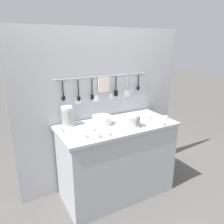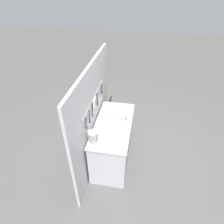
{
  "view_description": "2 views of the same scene",
  "coord_description": "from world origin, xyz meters",
  "px_view_note": "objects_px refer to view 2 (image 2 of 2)",
  "views": [
    {
      "loc": [
        -1.14,
        -1.95,
        1.74
      ],
      "look_at": [
        -0.07,
        -0.01,
        1.03
      ],
      "focal_mm": 35.0,
      "sensor_mm": 36.0,
      "label": 1
    },
    {
      "loc": [
        -2.41,
        -0.42,
        2.94
      ],
      "look_at": [
        -0.06,
        0.01,
        1.17
      ],
      "focal_mm": 30.0,
      "sensor_mm": 36.0,
      "label": 2
    }
  ],
  "objects_px": {
    "cup_front_right": "(118,109)",
    "cup_edge_near": "(124,133)",
    "cup_back_left": "(126,105)",
    "cup_mid_row": "(99,148)",
    "steel_mixing_bowl": "(113,114)",
    "plate_stack": "(106,126)",
    "cup_centre": "(124,138)",
    "bowl_stack_short_front": "(93,137)",
    "cup_edge_far": "(112,135)",
    "cup_by_caddy": "(118,143)",
    "bowl_stack_wide_centre": "(123,117)",
    "cup_back_right": "(131,110)"
  },
  "relations": [
    {
      "from": "cup_back_left",
      "to": "bowl_stack_wide_centre",
      "type": "bearing_deg",
      "value": -177.92
    },
    {
      "from": "steel_mixing_bowl",
      "to": "cup_centre",
      "type": "relative_size",
      "value": 2.21
    },
    {
      "from": "plate_stack",
      "to": "cup_edge_far",
      "type": "distance_m",
      "value": 0.21
    },
    {
      "from": "bowl_stack_short_front",
      "to": "cup_edge_near",
      "type": "bearing_deg",
      "value": -58.04
    },
    {
      "from": "steel_mixing_bowl",
      "to": "cup_edge_far",
      "type": "distance_m",
      "value": 0.54
    },
    {
      "from": "plate_stack",
      "to": "cup_back_left",
      "type": "bearing_deg",
      "value": -17.78
    },
    {
      "from": "bowl_stack_short_front",
      "to": "cup_edge_far",
      "type": "bearing_deg",
      "value": -54.91
    },
    {
      "from": "cup_back_left",
      "to": "cup_mid_row",
      "type": "height_order",
      "value": "same"
    },
    {
      "from": "steel_mixing_bowl",
      "to": "cup_edge_far",
      "type": "bearing_deg",
      "value": -171.58
    },
    {
      "from": "cup_edge_near",
      "to": "cup_by_caddy",
      "type": "height_order",
      "value": "same"
    },
    {
      "from": "cup_back_left",
      "to": "cup_mid_row",
      "type": "distance_m",
      "value": 1.2
    },
    {
      "from": "cup_mid_row",
      "to": "bowl_stack_wide_centre",
      "type": "bearing_deg",
      "value": -19.85
    },
    {
      "from": "bowl_stack_short_front",
      "to": "steel_mixing_bowl",
      "type": "bearing_deg",
      "value": -14.16
    },
    {
      "from": "steel_mixing_bowl",
      "to": "cup_edge_near",
      "type": "bearing_deg",
      "value": -151.34
    },
    {
      "from": "steel_mixing_bowl",
      "to": "cup_mid_row",
      "type": "height_order",
      "value": "cup_mid_row"
    },
    {
      "from": "cup_centre",
      "to": "cup_front_right",
      "type": "bearing_deg",
      "value": 15.42
    },
    {
      "from": "cup_front_right",
      "to": "cup_by_caddy",
      "type": "relative_size",
      "value": 1.0
    },
    {
      "from": "bowl_stack_wide_centre",
      "to": "cup_edge_far",
      "type": "xyz_separation_m",
      "value": [
        -0.43,
        0.12,
        -0.05
      ]
    },
    {
      "from": "cup_front_right",
      "to": "cup_edge_far",
      "type": "bearing_deg",
      "value": -178.25
    },
    {
      "from": "cup_back_left",
      "to": "cup_front_right",
      "type": "bearing_deg",
      "value": 141.01
    },
    {
      "from": "bowl_stack_short_front",
      "to": "bowl_stack_wide_centre",
      "type": "height_order",
      "value": "bowl_stack_short_front"
    },
    {
      "from": "bowl_stack_wide_centre",
      "to": "steel_mixing_bowl",
      "type": "bearing_deg",
      "value": 61.24
    },
    {
      "from": "cup_centre",
      "to": "cup_front_right",
      "type": "distance_m",
      "value": 0.79
    },
    {
      "from": "cup_edge_near",
      "to": "cup_back_right",
      "type": "relative_size",
      "value": 1.0
    },
    {
      "from": "cup_edge_far",
      "to": "cup_front_right",
      "type": "xyz_separation_m",
      "value": [
        0.73,
        0.02,
        0.0
      ]
    },
    {
      "from": "cup_centre",
      "to": "cup_edge_near",
      "type": "bearing_deg",
      "value": 9.4
    },
    {
      "from": "steel_mixing_bowl",
      "to": "cup_by_caddy",
      "type": "relative_size",
      "value": 2.21
    },
    {
      "from": "cup_front_right",
      "to": "cup_edge_near",
      "type": "bearing_deg",
      "value": -163.53
    },
    {
      "from": "bowl_stack_wide_centre",
      "to": "cup_front_right",
      "type": "bearing_deg",
      "value": 24.98
    },
    {
      "from": "bowl_stack_short_front",
      "to": "cup_back_right",
      "type": "relative_size",
      "value": 4.51
    },
    {
      "from": "cup_edge_far",
      "to": "cup_mid_row",
      "type": "bearing_deg",
      "value": 153.77
    },
    {
      "from": "steel_mixing_bowl",
      "to": "cup_edge_near",
      "type": "height_order",
      "value": "cup_edge_near"
    },
    {
      "from": "cup_edge_far",
      "to": "cup_by_caddy",
      "type": "height_order",
      "value": "same"
    },
    {
      "from": "bowl_stack_short_front",
      "to": "bowl_stack_wide_centre",
      "type": "bearing_deg",
      "value": -31.65
    },
    {
      "from": "bowl_stack_short_front",
      "to": "cup_centre",
      "type": "xyz_separation_m",
      "value": [
        0.15,
        -0.45,
        -0.09
      ]
    },
    {
      "from": "cup_by_caddy",
      "to": "cup_mid_row",
      "type": "distance_m",
      "value": 0.3
    },
    {
      "from": "cup_by_caddy",
      "to": "bowl_stack_wide_centre",
      "type": "bearing_deg",
      "value": -0.09
    },
    {
      "from": "cup_back_left",
      "to": "cup_mid_row",
      "type": "xyz_separation_m",
      "value": [
        -1.17,
        0.24,
        0.0
      ]
    },
    {
      "from": "bowl_stack_short_front",
      "to": "cup_edge_near",
      "type": "xyz_separation_m",
      "value": [
        0.27,
        -0.43,
        -0.09
      ]
    },
    {
      "from": "cup_centre",
      "to": "steel_mixing_bowl",
      "type": "bearing_deg",
      "value": 25.13
    },
    {
      "from": "steel_mixing_bowl",
      "to": "cup_by_caddy",
      "type": "xyz_separation_m",
      "value": [
        -0.68,
        -0.2,
        0.0
      ]
    },
    {
      "from": "bowl_stack_short_front",
      "to": "plate_stack",
      "type": "height_order",
      "value": "bowl_stack_short_front"
    },
    {
      "from": "bowl_stack_wide_centre",
      "to": "cup_back_right",
      "type": "height_order",
      "value": "bowl_stack_wide_centre"
    },
    {
      "from": "cup_centre",
      "to": "cup_front_right",
      "type": "xyz_separation_m",
      "value": [
        0.76,
        0.21,
        0.0
      ]
    },
    {
      "from": "bowl_stack_wide_centre",
      "to": "cup_edge_far",
      "type": "bearing_deg",
      "value": 164.81
    },
    {
      "from": "plate_stack",
      "to": "cup_centre",
      "type": "distance_m",
      "value": 0.37
    },
    {
      "from": "plate_stack",
      "to": "cup_centre",
      "type": "bearing_deg",
      "value": -121.61
    },
    {
      "from": "cup_mid_row",
      "to": "cup_edge_near",
      "type": "bearing_deg",
      "value": -39.67
    },
    {
      "from": "bowl_stack_wide_centre",
      "to": "cup_back_left",
      "type": "height_order",
      "value": "bowl_stack_wide_centre"
    },
    {
      "from": "bowl_stack_short_front",
      "to": "cup_back_right",
      "type": "xyz_separation_m",
      "value": [
        0.92,
        -0.49,
        -0.09
      ]
    }
  ]
}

